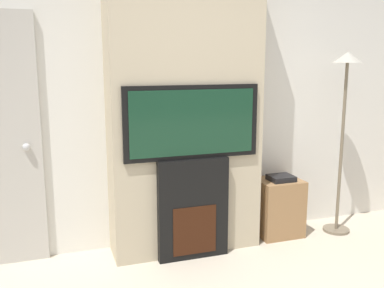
# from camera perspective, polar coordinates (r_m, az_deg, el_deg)

# --- Properties ---
(wall_back) EXTENTS (6.00, 0.06, 2.70)m
(wall_back) POSITION_cam_1_polar(r_m,az_deg,el_deg) (3.84, -2.04, 6.56)
(wall_back) COLOR silver
(wall_back) RESTS_ON ground_plane
(chimney_breast) EXTENTS (1.29, 0.39, 2.70)m
(chimney_breast) POSITION_cam_1_polar(r_m,az_deg,el_deg) (3.63, -1.00, 6.30)
(chimney_breast) COLOR #BCAD8E
(chimney_breast) RESTS_ON ground_plane
(fireplace) EXTENTS (0.61, 0.15, 0.86)m
(fireplace) POSITION_cam_1_polar(r_m,az_deg,el_deg) (3.64, 0.01, -8.59)
(fireplace) COLOR black
(fireplace) RESTS_ON ground_plane
(television) EXTENTS (1.14, 0.07, 0.60)m
(television) POSITION_cam_1_polar(r_m,az_deg,el_deg) (3.46, 0.02, 2.92)
(television) COLOR black
(television) RESTS_ON fireplace
(floor_lamp) EXTENTS (0.26, 0.26, 1.73)m
(floor_lamp) POSITION_cam_1_polar(r_m,az_deg,el_deg) (4.24, 19.71, 5.57)
(floor_lamp) COLOR #726651
(floor_lamp) RESTS_ON ground_plane
(media_stand) EXTENTS (0.41, 0.35, 0.60)m
(media_stand) POSITION_cam_1_polar(r_m,az_deg,el_deg) (4.21, 11.40, -8.15)
(media_stand) COLOR #997047
(media_stand) RESTS_ON ground_plane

